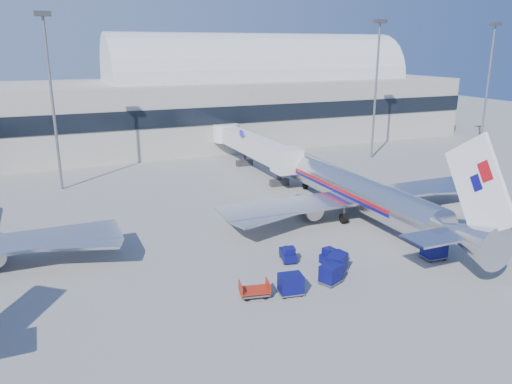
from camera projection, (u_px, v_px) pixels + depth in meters
name	position (u px, v px, depth m)	size (l,w,h in m)	color
ground	(298.00, 245.00, 48.14)	(260.00, 260.00, 0.00)	gray
terminal	(88.00, 109.00, 90.32)	(170.00, 28.15, 21.00)	#B2AA9E
airliner_main	(360.00, 192.00, 55.07)	(32.00, 37.26, 12.07)	silver
jetbridge_near	(249.00, 144.00, 77.10)	(4.40, 27.50, 6.25)	silver
mast_west	(50.00, 76.00, 62.95)	(2.00, 1.20, 22.60)	slate
mast_east	(377.00, 70.00, 81.78)	(2.00, 1.20, 22.60)	slate
mast_far_east	(490.00, 67.00, 91.20)	(2.00, 1.20, 22.60)	slate
barrier_near	(431.00, 211.00, 56.56)	(3.00, 0.55, 0.90)	#9E9E96
barrier_mid	(453.00, 208.00, 57.81)	(3.00, 0.55, 0.90)	#9E9E96
barrier_far	(474.00, 204.00, 59.05)	(3.00, 0.55, 0.90)	#9E9E96
tug_lead	(333.00, 256.00, 43.83)	(2.52, 1.57, 1.54)	#0A0B4F
tug_right	(429.00, 230.00, 50.03)	(2.86, 2.24, 1.67)	#0A0B4F
tug_left	(288.00, 254.00, 44.38)	(1.61, 2.45, 1.47)	#0A0B4F
cart_train_a	(337.00, 264.00, 41.87)	(2.40, 2.33, 1.68)	#0A0B4F
cart_train_b	(331.00, 274.00, 40.13)	(2.18, 1.97, 1.57)	#0A0B4F
cart_train_c	(291.00, 284.00, 38.32)	(2.06, 1.68, 1.65)	#0A0B4F
cart_solo_near	(434.00, 249.00, 44.78)	(2.14, 1.70, 1.78)	#0A0B4F
cart_solo_far	(511.00, 239.00, 47.65)	(2.01, 1.78, 1.47)	#0A0B4F
cart_open_red	(255.00, 291.00, 38.10)	(2.50, 1.98, 0.60)	slate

